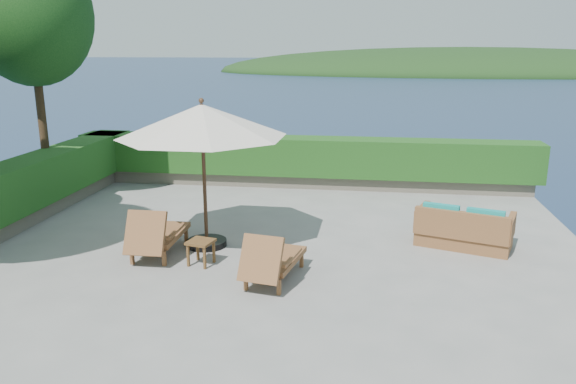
# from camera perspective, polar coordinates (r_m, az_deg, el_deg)

# --- Properties ---
(ground) EXTENTS (12.00, 12.00, 0.00)m
(ground) POSITION_cam_1_polar(r_m,az_deg,el_deg) (10.12, -2.35, -7.10)
(ground) COLOR gray
(ground) RESTS_ON ground
(foundation) EXTENTS (12.00, 12.00, 3.00)m
(foundation) POSITION_cam_1_polar(r_m,az_deg,el_deg) (10.80, -2.26, -14.77)
(foundation) COLOR #5F554B
(foundation) RESTS_ON ocean
(offshore_island) EXTENTS (126.00, 57.60, 12.60)m
(offshore_island) POSITION_cam_1_polar(r_m,az_deg,el_deg) (151.19, 17.43, 11.50)
(offshore_island) COLOR black
(offshore_island) RESTS_ON ocean
(planter_wall_far) EXTENTS (12.00, 0.60, 0.36)m
(planter_wall_far) POSITION_cam_1_polar(r_m,az_deg,el_deg) (15.36, 1.45, 1.22)
(planter_wall_far) COLOR #6C6757
(planter_wall_far) RESTS_ON ground
(hedge_far) EXTENTS (12.40, 0.90, 1.00)m
(hedge_far) POSITION_cam_1_polar(r_m,az_deg,el_deg) (15.22, 1.47, 3.68)
(hedge_far) COLOR #1D4413
(hedge_far) RESTS_ON planter_wall_far
(tree_far) EXTENTS (2.80, 2.80, 6.03)m
(tree_far) POSITION_cam_1_polar(r_m,az_deg,el_deg) (14.67, -24.69, 15.94)
(tree_far) COLOR #3E2B17
(tree_far) RESTS_ON ground
(patio_umbrella) EXTENTS (4.12, 4.12, 2.84)m
(patio_umbrella) POSITION_cam_1_polar(r_m,az_deg,el_deg) (10.44, -8.72, 7.03)
(patio_umbrella) COLOR black
(patio_umbrella) RESTS_ON ground
(lounge_left) EXTENTS (0.79, 1.71, 0.98)m
(lounge_left) POSITION_cam_1_polar(r_m,az_deg,el_deg) (10.56, -13.19, -4.20)
(lounge_left) COLOR brown
(lounge_left) RESTS_ON ground
(lounge_right) EXTENTS (0.93, 1.69, 0.92)m
(lounge_right) POSITION_cam_1_polar(r_m,az_deg,el_deg) (9.19, -1.64, -6.86)
(lounge_right) COLOR brown
(lounge_right) RESTS_ON ground
(side_table) EXTENTS (0.50, 0.50, 0.45)m
(side_table) POSITION_cam_1_polar(r_m,az_deg,el_deg) (9.99, -8.86, -5.33)
(side_table) COLOR brown
(side_table) RESTS_ON ground
(wicker_loveseat) EXTENTS (1.94, 1.41, 0.86)m
(wicker_loveseat) POSITION_cam_1_polar(r_m,az_deg,el_deg) (11.26, 17.40, -3.71)
(wicker_loveseat) COLOR brown
(wicker_loveseat) RESTS_ON ground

